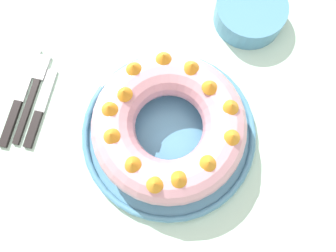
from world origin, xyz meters
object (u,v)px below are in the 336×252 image
bundt_cake (168,126)px  serving_dish (168,133)px  fork (34,92)px  side_bowl (250,13)px  serving_knife (18,103)px  cake_knife (39,113)px

bundt_cake → serving_dish: bearing=-67.6°
fork → bundt_cake: bearing=-5.6°
serving_dish → side_bowl: bearing=68.1°
serving_dish → serving_knife: bearing=-179.8°
bundt_cake → side_bowl: size_ratio=1.89×
fork → serving_knife: 0.04m
fork → serving_knife: (-0.02, -0.03, -0.00)m
cake_knife → side_bowl: (0.38, 0.30, 0.02)m
bundt_cake → fork: 0.29m
serving_dish → serving_knife: 0.31m
serving_dish → bundt_cake: size_ratio=1.20×
serving_knife → cake_knife: bearing=-17.1°
fork → side_bowl: (0.40, 0.26, 0.02)m
fork → cake_knife: 0.05m
bundt_cake → side_bowl: 0.31m
serving_knife → fork: bearing=49.5°
serving_dish → serving_knife: serving_dish is taller
bundt_cake → serving_knife: size_ratio=1.31×
serving_dish → bundt_cake: bundt_cake is taller
side_bowl → cake_knife: bearing=-141.4°
serving_dish → serving_knife: size_ratio=1.57×
bundt_cake → serving_knife: bearing=-179.8°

